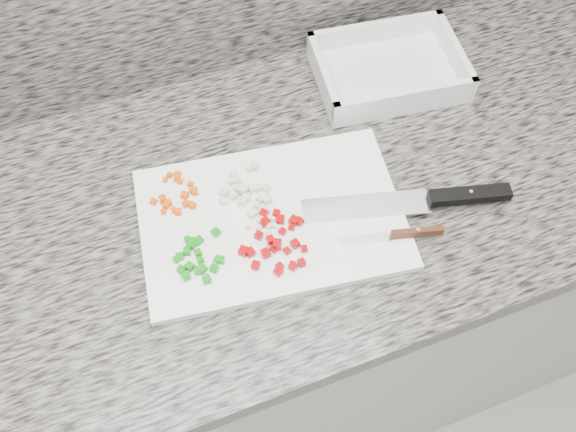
# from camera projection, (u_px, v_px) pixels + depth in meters

# --- Properties ---
(cabinet) EXTENTS (3.92, 0.62, 0.86)m
(cabinet) POSITION_uv_depth(u_px,v_px,m) (229.00, 325.00, 1.43)
(cabinet) COLOR beige
(cabinet) RESTS_ON ground
(countertop) EXTENTS (3.96, 0.64, 0.04)m
(countertop) POSITION_uv_depth(u_px,v_px,m) (207.00, 218.00, 1.05)
(countertop) COLOR #68645B
(countertop) RESTS_ON cabinet
(cutting_board) EXTENTS (0.45, 0.33, 0.01)m
(cutting_board) POSITION_uv_depth(u_px,v_px,m) (272.00, 219.00, 1.01)
(cutting_board) COLOR white
(cutting_board) RESTS_ON countertop
(carrot_pile) EXTENTS (0.08, 0.09, 0.01)m
(carrot_pile) POSITION_uv_depth(u_px,v_px,m) (178.00, 196.00, 1.02)
(carrot_pile) COLOR #E24B04
(carrot_pile) RESTS_ON cutting_board
(onion_pile) EXTENTS (0.09, 0.10, 0.02)m
(onion_pile) POSITION_uv_depth(u_px,v_px,m) (247.00, 192.00, 1.03)
(onion_pile) COLOR beige
(onion_pile) RESTS_ON cutting_board
(green_pepper_pile) EXTENTS (0.08, 0.09, 0.01)m
(green_pepper_pile) POSITION_uv_depth(u_px,v_px,m) (197.00, 259.00, 0.96)
(green_pepper_pile) COLOR #0B800C
(green_pepper_pile) RESTS_ON cutting_board
(red_pepper_pile) EXTENTS (0.12, 0.12, 0.02)m
(red_pepper_pile) POSITION_uv_depth(u_px,v_px,m) (275.00, 242.00, 0.98)
(red_pepper_pile) COLOR #A20203
(red_pepper_pile) RESTS_ON cutting_board
(garlic_pile) EXTENTS (0.06, 0.05, 0.01)m
(garlic_pile) POSITION_uv_depth(u_px,v_px,m) (264.00, 223.00, 1.00)
(garlic_pile) COLOR beige
(garlic_pile) RESTS_ON cutting_board
(chef_knife) EXTENTS (0.33, 0.12, 0.02)m
(chef_knife) POSITION_uv_depth(u_px,v_px,m) (434.00, 199.00, 1.02)
(chef_knife) COLOR white
(chef_knife) RESTS_ON cutting_board
(paring_knife) EXTENTS (0.16, 0.06, 0.02)m
(paring_knife) POSITION_uv_depth(u_px,v_px,m) (404.00, 234.00, 0.98)
(paring_knife) COLOR white
(paring_knife) RESTS_ON cutting_board
(tray) EXTENTS (0.28, 0.22, 0.05)m
(tray) POSITION_uv_depth(u_px,v_px,m) (388.00, 70.00, 1.17)
(tray) COLOR silver
(tray) RESTS_ON countertop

